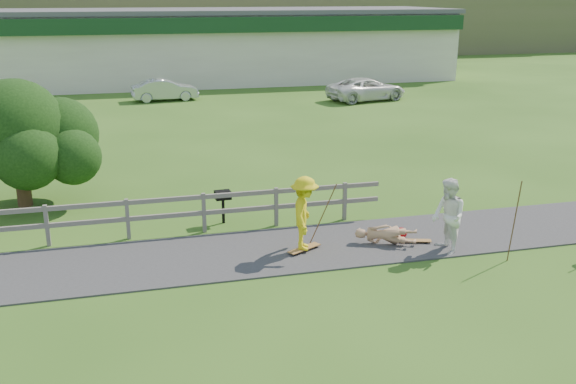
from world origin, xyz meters
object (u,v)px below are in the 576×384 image
car_white (367,89)px  bbq (223,207)px  skater_fallen (386,235)px  skater_rider (304,217)px  tree (19,156)px  spectator_a (448,217)px  car_silver (165,90)px

car_white → bbq: car_white is taller
skater_fallen → car_white: size_ratio=0.32×
skater_rider → tree: size_ratio=0.40×
tree → bbq: tree is taller
spectator_a → car_white: (6.67, 22.77, -0.28)m
skater_rider → spectator_a: size_ratio=0.98×
skater_fallen → tree: tree is taller
skater_fallen → bbq: (-3.76, 2.71, 0.19)m
bbq → car_white: bearing=53.9°
bbq → spectator_a: bearing=-39.7°
car_silver → bbq: car_silver is taller
skater_rider → skater_fallen: (2.14, -0.08, -0.65)m
bbq → car_silver: bearing=85.4°
tree → bbq: 6.48m
spectator_a → car_white: 23.73m
skater_fallen → spectator_a: bearing=-97.5°
spectator_a → car_silver: spectator_a is taller
skater_fallen → car_white: bearing=5.3°
spectator_a → car_silver: size_ratio=0.49×
spectator_a → bbq: spectator_a is taller
bbq → tree: bearing=146.9°
spectator_a → bbq: bearing=-123.3°
skater_rider → car_silver: (-1.67, 24.82, -0.29)m
skater_rider → skater_fallen: 2.24m
skater_fallen → car_white: car_white is taller
skater_rider → car_white: (10.09, 21.87, -0.25)m
skater_rider → skater_fallen: skater_rider is taller
skater_rider → spectator_a: (3.42, -0.90, 0.02)m
skater_rider → car_silver: 24.88m
spectator_a → tree: bearing=-119.9°
skater_rider → spectator_a: 3.54m
skater_fallen → tree: 11.08m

